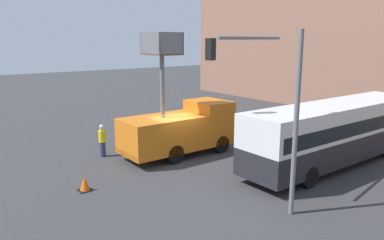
% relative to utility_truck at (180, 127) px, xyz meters
% --- Properties ---
extents(ground_plane, '(120.00, 120.00, 0.00)m').
position_rel_utility_truck_xyz_m(ground_plane, '(0.70, -0.55, -1.56)').
color(ground_plane, '#38383A').
extents(utility_truck, '(2.55, 6.42, 6.75)m').
position_rel_utility_truck_xyz_m(utility_truck, '(0.00, 0.00, 0.00)').
color(utility_truck, orange).
rests_on(utility_truck, ground_plane).
extents(city_bus, '(2.59, 12.00, 3.22)m').
position_rel_utility_truck_xyz_m(city_bus, '(6.25, 5.44, 0.31)').
color(city_bus, '#232328').
rests_on(city_bus, ground_plane).
extents(traffic_light_pole, '(4.20, 3.95, 6.74)m').
position_rel_utility_truck_xyz_m(traffic_light_pole, '(7.20, -1.22, 3.01)').
color(traffic_light_pole, slate).
rests_on(traffic_light_pole, ground_plane).
extents(road_worker_near_truck, '(0.38, 0.38, 1.82)m').
position_rel_utility_truck_xyz_m(road_worker_near_truck, '(-2.26, -3.69, -0.65)').
color(road_worker_near_truck, navy).
rests_on(road_worker_near_truck, ground_plane).
extents(road_worker_directing, '(0.38, 0.38, 1.91)m').
position_rel_utility_truck_xyz_m(road_worker_directing, '(4.37, 1.38, -0.60)').
color(road_worker_directing, navy).
rests_on(road_worker_directing, ground_plane).
extents(traffic_cone_near_truck, '(0.56, 0.56, 0.64)m').
position_rel_utility_truck_xyz_m(traffic_cone_near_truck, '(1.80, -6.30, -1.27)').
color(traffic_cone_near_truck, black).
rests_on(traffic_cone_near_truck, ground_plane).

